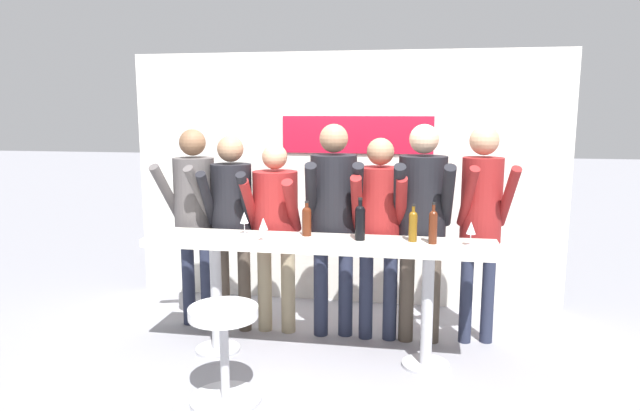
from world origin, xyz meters
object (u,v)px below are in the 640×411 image
object	(u,v)px
person_center_left	(275,218)
wine_bottle_0	(413,225)
person_center	(334,207)
wine_glass_1	(471,229)
wine_bottle_2	(433,225)
wine_glass_0	(263,225)
person_far_left	(194,206)
person_far_right	(482,209)
bar_stool	(224,338)
tasting_table	(318,259)
person_left	(232,211)
person_right	(422,210)
wine_bottle_3	(360,221)
wine_glass_2	(244,218)
wine_bottle_1	(307,220)
person_center_right	(379,217)

from	to	relation	value
person_center_left	wine_bottle_0	world-z (taller)	person_center_left
wine_bottle_0	person_center	bearing A→B (deg)	147.53
wine_glass_1	wine_bottle_2	bearing A→B (deg)	176.60
wine_glass_0	wine_bottle_2	bearing A→B (deg)	5.80
person_far_left	person_far_right	size ratio (longest dim) A/B	0.98
bar_stool	wine_bottle_2	xyz separation A→B (m)	(1.35, 0.77, 0.66)
tasting_table	person_far_left	bearing A→B (deg)	157.58
person_center	wine_bottle_2	distance (m)	0.94
person_far_right	wine_glass_0	size ratio (longest dim) A/B	10.23
person_left	wine_bottle_2	distance (m)	1.75
person_left	person_right	distance (m)	1.61
person_right	wine_bottle_3	size ratio (longest dim) A/B	5.61
person_center_left	person_right	bearing A→B (deg)	0.29
wine_glass_1	person_center	bearing A→B (deg)	155.79
bar_stool	person_center	size ratio (longest dim) A/B	0.36
bar_stool	person_far_right	bearing A→B (deg)	36.57
wine_glass_2	wine_bottle_0	bearing A→B (deg)	-1.64
wine_bottle_0	wine_bottle_1	xyz separation A→B (m)	(-0.82, 0.06, -0.00)
tasting_table	person_center	world-z (taller)	person_center
bar_stool	wine_glass_0	bearing A→B (deg)	81.24
person_far_left	person_center_right	size ratio (longest dim) A/B	1.04
person_center_left	wine_glass_1	xyz separation A→B (m)	(1.59, -0.49, 0.07)
person_far_left	person_center_left	xyz separation A→B (m)	(0.73, -0.01, -0.09)
person_center_right	wine_bottle_0	xyz separation A→B (m)	(0.28, -0.41, 0.03)
person_center_left	person_far_left	bearing A→B (deg)	-179.57
person_far_left	wine_bottle_2	world-z (taller)	person_far_left
person_far_left	person_far_right	bearing A→B (deg)	12.45
person_center_left	wine_bottle_1	xyz separation A→B (m)	(0.35, -0.37, 0.07)
wine_bottle_1	wine_bottle_2	xyz separation A→B (m)	(0.97, -0.10, 0.01)
person_far_left	wine_glass_0	xyz separation A→B (m)	(0.80, -0.61, -0.02)
person_far_left	wine_bottle_0	world-z (taller)	person_far_left
wine_bottle_0	bar_stool	bearing A→B (deg)	-145.73
person_far_left	wine_glass_0	world-z (taller)	person_far_left
wine_bottle_1	wine_bottle_3	distance (m)	0.43
bar_stool	wine_glass_2	xyz separation A→B (m)	(-0.12, 0.86, 0.64)
person_right	wine_bottle_3	world-z (taller)	person_right
wine_bottle_3	person_far_right	bearing A→B (deg)	27.85
person_center_right	person_right	world-z (taller)	person_right
person_far_right	wine_bottle_0	size ratio (longest dim) A/B	6.40
tasting_table	bar_stool	distance (m)	0.98
wine_bottle_1	wine_glass_2	size ratio (longest dim) A/B	1.56
person_center_left	wine_bottle_2	size ratio (longest dim) A/B	5.34
person_center	wine_bottle_1	xyz separation A→B (m)	(-0.16, -0.37, -0.04)
person_far_right	wine_bottle_2	xyz separation A→B (m)	(-0.39, -0.52, -0.04)
wine_glass_2	person_center	bearing A→B (deg)	30.27
person_center_left	person_center	world-z (taller)	person_center
person_center	wine_bottle_0	size ratio (longest dim) A/B	6.43
wine_bottle_1	wine_glass_0	size ratio (longest dim) A/B	1.56
bar_stool	wine_bottle_0	world-z (taller)	wine_bottle_0
wine_bottle_2	wine_bottle_3	distance (m)	0.54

